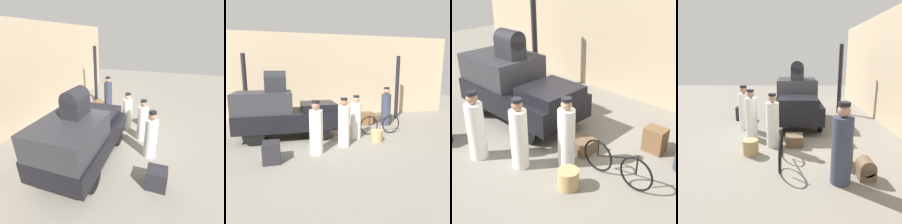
# 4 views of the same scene
# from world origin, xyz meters

# --- Properties ---
(ground_plane) EXTENTS (30.00, 30.00, 0.00)m
(ground_plane) POSITION_xyz_m (0.00, 0.00, 0.00)
(ground_plane) COLOR gray
(canopy_pillar_left) EXTENTS (0.20, 0.20, 3.32)m
(canopy_pillar_left) POSITION_xyz_m (-3.53, 2.61, 1.66)
(canopy_pillar_left) COLOR black
(canopy_pillar_left) RESTS_ON ground
(truck) EXTENTS (3.75, 1.80, 1.78)m
(truck) POSITION_xyz_m (-1.96, 0.48, 0.96)
(truck) COLOR black
(truck) RESTS_ON ground
(bicycle) EXTENTS (1.72, 0.04, 0.81)m
(bicycle) POSITION_xyz_m (1.92, -0.03, 0.39)
(bicycle) COLOR black
(bicycle) RESTS_ON ground
(wicker_basket) EXTENTS (0.44, 0.44, 0.42)m
(wicker_basket) POSITION_xyz_m (1.38, -0.91, 0.21)
(wicker_basket) COLOR tan
(wicker_basket) RESTS_ON ground
(porter_lifting_near_truck) EXTENTS (0.39, 0.39, 1.67)m
(porter_lifting_near_truck) POSITION_xyz_m (0.08, -1.10, 0.76)
(porter_lifting_near_truck) COLOR white
(porter_lifting_near_truck) RESTS_ON ground
(porter_standing_middle) EXTENTS (0.42, 0.42, 1.68)m
(porter_standing_middle) POSITION_xyz_m (-0.94, -1.54, 0.76)
(porter_standing_middle) COLOR white
(porter_standing_middle) RESTS_ON ground
(porter_carrying_trunk) EXTENTS (0.39, 0.39, 1.65)m
(porter_carrying_trunk) POSITION_xyz_m (0.77, -0.33, 0.75)
(porter_carrying_trunk) COLOR white
(porter_carrying_trunk) RESTS_ON ground
(porter_with_bicycle) EXTENTS (0.44, 0.44, 1.80)m
(porter_with_bicycle) POSITION_xyz_m (2.83, 1.32, 0.82)
(porter_with_bicycle) COLOR #33384C
(porter_with_bicycle) RESTS_ON ground
(trunk_large_brown) EXTENTS (0.48, 0.55, 0.59)m
(trunk_large_brown) POSITION_xyz_m (-2.27, -1.91, 0.29)
(trunk_large_brown) COLOR #232328
(trunk_large_brown) RESTS_ON ground
(suitcase_small_leather) EXTENTS (0.41, 0.36, 0.48)m
(suitcase_small_leather) POSITION_xyz_m (2.66, 1.92, 0.23)
(suitcase_small_leather) COLOR brown
(suitcase_small_leather) RESTS_ON ground
(trunk_wicker_pale) EXTENTS (0.51, 0.38, 0.62)m
(trunk_wicker_pale) POSITION_xyz_m (1.97, 1.56, 0.31)
(trunk_wicker_pale) COLOR brown
(trunk_wicker_pale) RESTS_ON ground
(suitcase_tan_flat) EXTENTS (0.54, 0.54, 0.33)m
(suitcase_tan_flat) POSITION_xyz_m (0.70, 0.33, 0.16)
(suitcase_tan_flat) COLOR brown
(suitcase_tan_flat) RESTS_ON ground
(trunk_on_truck_roof) EXTENTS (0.77, 0.53, 0.78)m
(trunk_on_truck_roof) POSITION_xyz_m (-2.14, 0.48, 2.17)
(trunk_on_truck_roof) COLOR #232328
(trunk_on_truck_roof) RESTS_ON truck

